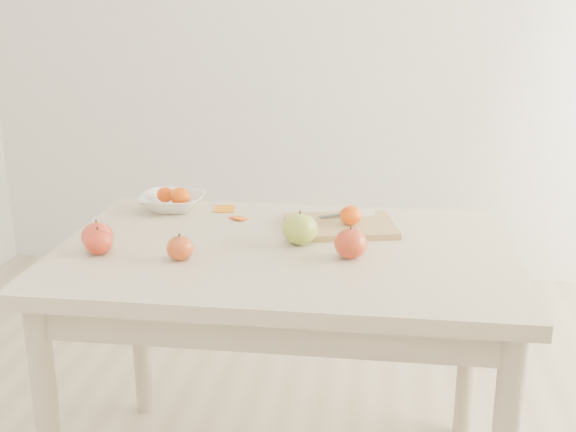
# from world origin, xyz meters

# --- Properties ---
(table) EXTENTS (1.20, 0.80, 0.75)m
(table) POSITION_xyz_m (0.00, 0.00, 0.65)
(table) COLOR beige
(table) RESTS_ON ground
(cutting_board) EXTENTS (0.34, 0.28, 0.02)m
(cutting_board) POSITION_xyz_m (0.13, 0.17, 0.76)
(cutting_board) COLOR tan
(cutting_board) RESTS_ON table
(board_tangerine) EXTENTS (0.06, 0.06, 0.05)m
(board_tangerine) POSITION_xyz_m (0.16, 0.16, 0.80)
(board_tangerine) COLOR #DA5F07
(board_tangerine) RESTS_ON cutting_board
(fruit_bowl) EXTENTS (0.20, 0.20, 0.05)m
(fruit_bowl) POSITION_xyz_m (-0.39, 0.29, 0.77)
(fruit_bowl) COLOR white
(fruit_bowl) RESTS_ON table
(bowl_tangerine_near) EXTENTS (0.05, 0.05, 0.05)m
(bowl_tangerine_near) POSITION_xyz_m (-0.42, 0.30, 0.79)
(bowl_tangerine_near) COLOR #CD4207
(bowl_tangerine_near) RESTS_ON fruit_bowl
(bowl_tangerine_far) EXTENTS (0.06, 0.06, 0.05)m
(bowl_tangerine_far) POSITION_xyz_m (-0.36, 0.28, 0.80)
(bowl_tangerine_far) COLOR #CC5707
(bowl_tangerine_far) RESTS_ON fruit_bowl
(orange_peel_a) EXTENTS (0.07, 0.05, 0.01)m
(orange_peel_a) POSITION_xyz_m (-0.23, 0.30, 0.75)
(orange_peel_a) COLOR orange
(orange_peel_a) RESTS_ON table
(orange_peel_b) EXTENTS (0.06, 0.05, 0.01)m
(orange_peel_b) POSITION_xyz_m (-0.17, 0.22, 0.75)
(orange_peel_b) COLOR #E04F0F
(orange_peel_b) RESTS_ON table
(paring_knife) EXTENTS (0.16, 0.08, 0.01)m
(paring_knife) POSITION_xyz_m (0.18, 0.24, 0.78)
(paring_knife) COLOR white
(paring_knife) RESTS_ON cutting_board
(apple_green) EXTENTS (0.09, 0.09, 0.08)m
(apple_green) POSITION_xyz_m (0.04, 0.03, 0.79)
(apple_green) COLOR olive
(apple_green) RESTS_ON table
(apple_red_c) EXTENTS (0.07, 0.07, 0.06)m
(apple_red_c) POSITION_xyz_m (-0.25, -0.13, 0.78)
(apple_red_c) COLOR #A21913
(apple_red_c) RESTS_ON table
(apple_red_d) EXTENTS (0.07, 0.07, 0.07)m
(apple_red_d) POSITION_xyz_m (-0.47, -0.12, 0.78)
(apple_red_d) COLOR #95010B
(apple_red_d) RESTS_ON table
(apple_red_b) EXTENTS (0.08, 0.08, 0.08)m
(apple_red_b) POSITION_xyz_m (-0.48, -0.09, 0.79)
(apple_red_b) COLOR maroon
(apple_red_b) RESTS_ON table
(apple_red_e) EXTENTS (0.08, 0.08, 0.08)m
(apple_red_e) POSITION_xyz_m (0.17, -0.06, 0.79)
(apple_red_e) COLOR #98100A
(apple_red_e) RESTS_ON table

